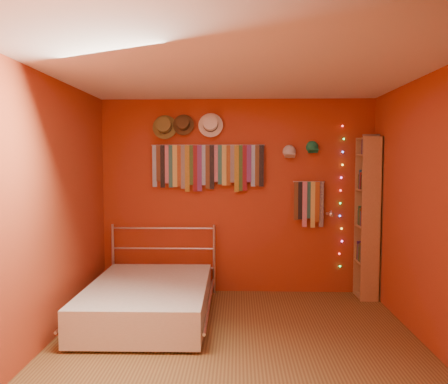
# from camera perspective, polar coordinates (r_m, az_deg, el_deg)

# --- Properties ---
(ground) EXTENTS (3.50, 3.50, 0.00)m
(ground) POSITION_cam_1_polar(r_m,az_deg,el_deg) (4.24, 1.60, -19.64)
(ground) COLOR brown
(ground) RESTS_ON ground
(back_wall) EXTENTS (3.50, 0.02, 2.50)m
(back_wall) POSITION_cam_1_polar(r_m,az_deg,el_deg) (5.65, 1.71, -0.58)
(back_wall) COLOR maroon
(back_wall) RESTS_ON ground
(right_wall) EXTENTS (0.02, 3.50, 2.50)m
(right_wall) POSITION_cam_1_polar(r_m,az_deg,el_deg) (4.28, 25.80, -2.43)
(right_wall) COLOR maroon
(right_wall) RESTS_ON ground
(left_wall) EXTENTS (0.02, 3.50, 2.50)m
(left_wall) POSITION_cam_1_polar(r_m,az_deg,el_deg) (4.29, -22.46, -2.32)
(left_wall) COLOR maroon
(left_wall) RESTS_ON ground
(ceiling) EXTENTS (3.50, 3.50, 0.02)m
(ceiling) POSITION_cam_1_polar(r_m,az_deg,el_deg) (3.97, 1.67, 15.64)
(ceiling) COLOR white
(ceiling) RESTS_ON back_wall
(tie_rack) EXTENTS (1.45, 0.03, 0.60)m
(tie_rack) POSITION_cam_1_polar(r_m,az_deg,el_deg) (5.58, -2.13, 3.50)
(tie_rack) COLOR silver
(tie_rack) RESTS_ON back_wall
(small_tie_rack) EXTENTS (0.40, 0.03, 0.59)m
(small_tie_rack) POSITION_cam_1_polar(r_m,az_deg,el_deg) (5.67, 11.07, -1.26)
(small_tie_rack) COLOR silver
(small_tie_rack) RESTS_ON back_wall
(fedora_olive) EXTENTS (0.31, 0.17, 0.31)m
(fedora_olive) POSITION_cam_1_polar(r_m,az_deg,el_deg) (5.63, -7.80, 8.51)
(fedora_olive) COLOR olive
(fedora_olive) RESTS_ON back_wall
(fedora_brown) EXTENTS (0.27, 0.15, 0.27)m
(fedora_brown) POSITION_cam_1_polar(r_m,az_deg,el_deg) (5.61, -5.36, 8.84)
(fedora_brown) COLOR #4D361B
(fedora_brown) RESTS_ON back_wall
(fedora_white) EXTENTS (0.31, 0.17, 0.31)m
(fedora_white) POSITION_cam_1_polar(r_m,az_deg,el_deg) (5.57, -1.78, 8.85)
(fedora_white) COLOR white
(fedora_white) RESTS_ON back_wall
(cap_white) EXTENTS (0.17, 0.22, 0.17)m
(cap_white) POSITION_cam_1_polar(r_m,az_deg,el_deg) (5.62, 8.51, 5.23)
(cap_white) COLOR silver
(cap_white) RESTS_ON back_wall
(cap_green) EXTENTS (0.17, 0.21, 0.17)m
(cap_green) POSITION_cam_1_polar(r_m,az_deg,el_deg) (5.66, 11.44, 5.76)
(cap_green) COLOR #1C7E51
(cap_green) RESTS_ON back_wall
(fairy_lights) EXTENTS (0.06, 0.02, 1.82)m
(fairy_lights) POSITION_cam_1_polar(r_m,az_deg,el_deg) (5.77, 15.08, -0.62)
(fairy_lights) COLOR #FF3333
(fairy_lights) RESTS_ON back_wall
(reading_lamp) EXTENTS (0.07, 0.29, 0.09)m
(reading_lamp) POSITION_cam_1_polar(r_m,az_deg,el_deg) (5.57, 13.76, -2.82)
(reading_lamp) COLOR silver
(reading_lamp) RESTS_ON back_wall
(bookshelf) EXTENTS (0.25, 0.34, 2.00)m
(bookshelf) POSITION_cam_1_polar(r_m,az_deg,el_deg) (5.70, 18.62, -3.10)
(bookshelf) COLOR #996D45
(bookshelf) RESTS_ON ground
(bed) EXTENTS (1.37, 1.86, 0.89)m
(bed) POSITION_cam_1_polar(r_m,az_deg,el_deg) (4.93, -9.80, -13.67)
(bed) COLOR silver
(bed) RESTS_ON ground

